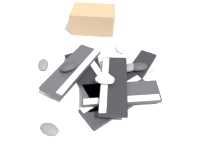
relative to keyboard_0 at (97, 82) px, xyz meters
name	(u,v)px	position (x,y,z in m)	size (l,w,h in m)	color
ground_plane	(114,81)	(-0.07, -0.07, -0.01)	(3.20, 3.20, 0.00)	white
keyboard_0	(97,82)	(0.00, 0.00, 0.00)	(0.40, 0.43, 0.03)	black
keyboard_1	(118,100)	(-0.18, 0.06, 0.00)	(0.31, 0.46, 0.03)	black
keyboard_2	(133,72)	(-0.15, -0.19, 0.00)	(0.15, 0.44, 0.03)	black
keyboard_3	(89,73)	(0.07, -0.02, 0.03)	(0.45, 0.37, 0.03)	black
keyboard_4	(73,69)	(0.16, 0.02, 0.06)	(0.16, 0.44, 0.03)	#232326
keyboard_5	(121,94)	(-0.18, 0.03, 0.03)	(0.45, 0.37, 0.03)	#232326
keyboard_6	(113,84)	(-0.12, 0.01, 0.06)	(0.34, 0.46, 0.03)	black
mouse_0	(129,68)	(-0.12, -0.18, 0.04)	(0.11, 0.07, 0.04)	#4C4C51
mouse_1	(138,67)	(-0.18, -0.21, 0.04)	(0.11, 0.07, 0.04)	black
mouse_2	(43,65)	(0.39, 0.04, 0.01)	(0.11, 0.07, 0.04)	#4C4C51
mouse_3	(69,67)	(0.16, 0.05, 0.10)	(0.11, 0.07, 0.04)	black
mouse_4	(121,48)	(0.03, -0.36, 0.01)	(0.11, 0.07, 0.04)	silver
mouse_5	(106,78)	(-0.07, 0.02, 0.10)	(0.11, 0.07, 0.04)	silver
mouse_6	(105,79)	(-0.07, 0.03, 0.10)	(0.11, 0.07, 0.04)	#B7B7BC
mouse_7	(49,129)	(0.04, 0.40, 0.01)	(0.11, 0.07, 0.04)	#4C4C51
cable_0	(124,78)	(-0.12, -0.12, -0.01)	(0.32, 0.30, 0.01)	#59595B
cardboard_box	(94,20)	(0.33, -0.49, 0.07)	(0.32, 0.20, 0.17)	olive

